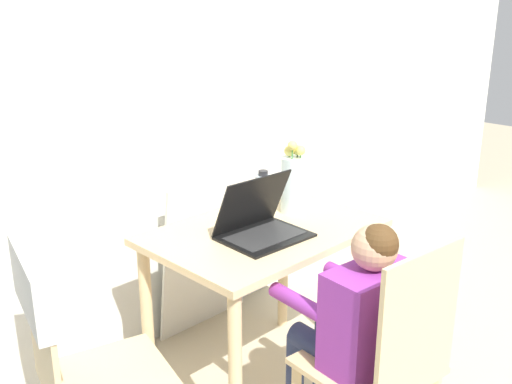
{
  "coord_description": "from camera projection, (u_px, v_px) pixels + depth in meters",
  "views": [
    {
      "loc": [
        -1.8,
        -0.02,
        1.65
      ],
      "look_at": [
        -0.23,
        1.55,
        0.91
      ],
      "focal_mm": 42.0,
      "sensor_mm": 36.0,
      "label": 1
    }
  ],
  "objects": [
    {
      "name": "wall_back",
      "position": [
        191.0,
        83.0,
        2.84
      ],
      "size": [
        6.4,
        0.05,
        2.5
      ],
      "color": "silver",
      "rests_on": "ground_plane"
    },
    {
      "name": "chair_spare",
      "position": [
        67.0,
        340.0,
        1.87
      ],
      "size": [
        0.52,
        0.49,
        0.94
      ],
      "rotation": [
        0.0,
        0.0,
        1.31
      ],
      "color": "#D6B784",
      "rests_on": "ground_plane"
    },
    {
      "name": "water_bottle",
      "position": [
        263.0,
        196.0,
        2.55
      ],
      "size": [
        0.07,
        0.07,
        0.21
      ],
      "color": "silver",
      "rests_on": "dining_table"
    },
    {
      "name": "laptop",
      "position": [
        259.0,
        223.0,
        2.37
      ],
      "size": [
        0.34,
        0.27,
        0.25
      ],
      "rotation": [
        0.0,
        0.0,
        -0.04
      ],
      "color": "black",
      "rests_on": "dining_table"
    },
    {
      "name": "dining_table",
      "position": [
        264.0,
        255.0,
        2.5
      ],
      "size": [
        0.93,
        0.64,
        0.73
      ],
      "color": "#D6B784",
      "rests_on": "ground_plane"
    },
    {
      "name": "person_seated",
      "position": [
        356.0,
        317.0,
        2.06
      ],
      "size": [
        0.37,
        0.45,
        0.96
      ],
      "rotation": [
        0.0,
        0.0,
        3.04
      ],
      "color": "purple",
      "rests_on": "ground_plane"
    },
    {
      "name": "cardboard_panel",
      "position": [
        209.0,
        254.0,
        3.02
      ],
      "size": [
        0.56,
        0.13,
        0.81
      ],
      "color": "silver",
      "rests_on": "ground_plane"
    },
    {
      "name": "chair_occupied",
      "position": [
        384.0,
        365.0,
        2.0
      ],
      "size": [
        0.44,
        0.44,
        0.93
      ],
      "rotation": [
        0.0,
        0.0,
        3.04
      ],
      "color": "#D6B784",
      "rests_on": "ground_plane"
    },
    {
      "name": "flower_vase",
      "position": [
        294.0,
        182.0,
        2.61
      ],
      "size": [
        0.12,
        0.12,
        0.33
      ],
      "color": "silver",
      "rests_on": "dining_table"
    }
  ]
}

